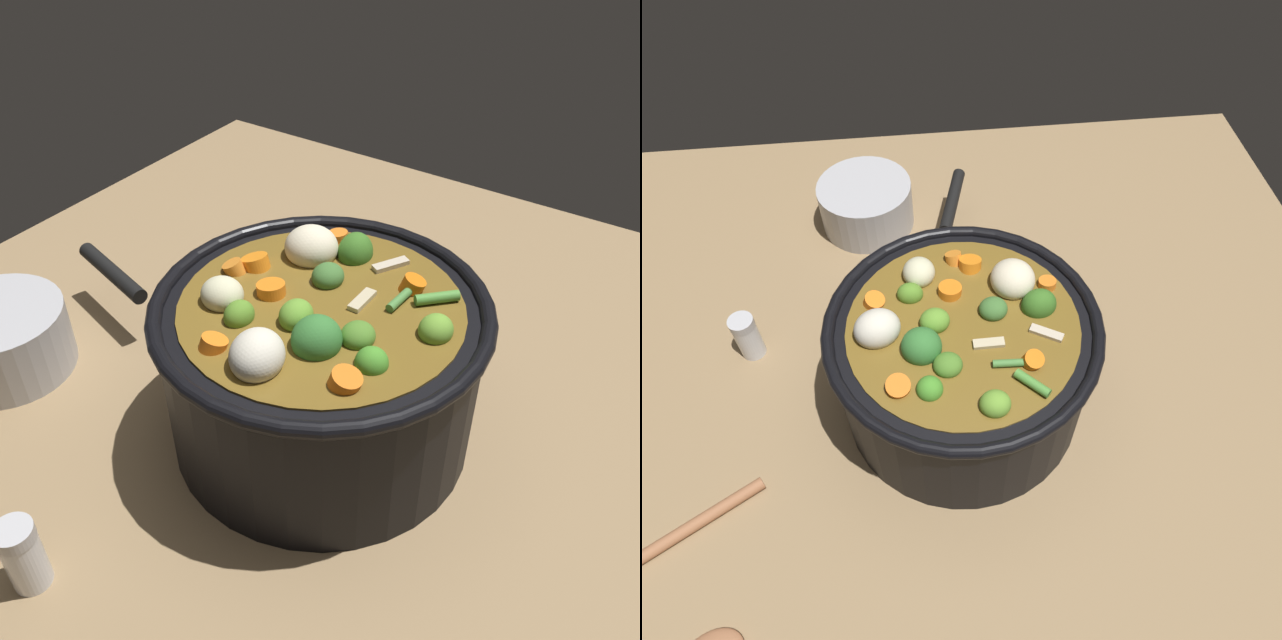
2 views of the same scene
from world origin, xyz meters
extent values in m
plane|color=#8C704C|center=(0.00, 0.00, 0.00)|extent=(1.10, 1.10, 0.00)
cylinder|color=black|center=(0.00, 0.00, 0.07)|extent=(0.28, 0.28, 0.15)
torus|color=black|center=(0.00, 0.00, 0.15)|extent=(0.30, 0.30, 0.01)
cylinder|color=brown|center=(0.00, 0.00, 0.08)|extent=(0.25, 0.25, 0.14)
ellipsoid|color=#4B7D29|center=(-0.05, 0.02, 0.15)|extent=(0.03, 0.03, 0.02)
ellipsoid|color=#458E29|center=(-0.07, 0.04, 0.15)|extent=(0.03, 0.03, 0.03)
ellipsoid|color=#3F6F31|center=(0.02, -0.03, 0.15)|extent=(0.03, 0.03, 0.02)
ellipsoid|color=#669B32|center=(-0.10, -0.02, 0.15)|extent=(0.03, 0.03, 0.03)
ellipsoid|color=#347432|center=(-0.03, 0.05, 0.16)|extent=(0.05, 0.05, 0.04)
ellipsoid|color=#60982F|center=(0.01, 0.03, 0.16)|extent=(0.03, 0.03, 0.03)
ellipsoid|color=#558828|center=(0.05, 0.05, 0.15)|extent=(0.03, 0.03, 0.03)
ellipsoid|color=#386C22|center=(0.02, -0.08, 0.15)|extent=(0.04, 0.04, 0.04)
cylinder|color=orange|center=(0.08, -0.02, 0.15)|extent=(0.03, 0.03, 0.02)
cylinder|color=orange|center=(0.04, 0.09, 0.15)|extent=(0.03, 0.03, 0.02)
cylinder|color=orange|center=(0.09, 0.00, 0.15)|extent=(0.03, 0.03, 0.02)
cylinder|color=orange|center=(0.05, -0.10, 0.15)|extent=(0.02, 0.02, 0.01)
cylinder|color=orange|center=(-0.05, -0.06, 0.15)|extent=(0.03, 0.03, 0.02)
cylinder|color=orange|center=(-0.07, 0.07, 0.15)|extent=(0.03, 0.03, 0.02)
cylinder|color=orange|center=(0.05, 0.01, 0.15)|extent=(0.04, 0.04, 0.02)
ellipsoid|color=beige|center=(0.07, 0.04, 0.16)|extent=(0.04, 0.04, 0.03)
ellipsoid|color=beige|center=(0.05, -0.06, 0.16)|extent=(0.06, 0.06, 0.04)
ellipsoid|color=beige|center=(0.00, 0.09, 0.16)|extent=(0.06, 0.06, 0.04)
cylinder|color=#49813C|center=(-0.05, -0.04, 0.15)|extent=(0.01, 0.03, 0.01)
cylinder|color=#4E8F39|center=(-0.08, -0.06, 0.15)|extent=(0.03, 0.03, 0.01)
cube|color=#C6B792|center=(-0.03, -0.02, 0.15)|extent=(0.01, 0.03, 0.01)
cube|color=beige|center=(-0.02, -0.08, 0.15)|extent=(0.03, 0.04, 0.01)
cylinder|color=#9C6341|center=(-0.15, 0.34, 0.01)|extent=(0.13, 0.21, 0.01)
cylinder|color=silver|center=(0.10, 0.27, 0.03)|extent=(0.03, 0.03, 0.06)
cylinder|color=#B7B7BC|center=(0.10, 0.27, 0.06)|extent=(0.03, 0.03, 0.01)
cylinder|color=#ADADB2|center=(0.33, 0.11, 0.04)|extent=(0.14, 0.14, 0.07)
cylinder|color=black|center=(0.30, -0.02, 0.06)|extent=(0.13, 0.05, 0.02)
camera|label=1|loc=(-0.26, 0.40, 0.51)|focal=39.29mm
camera|label=2|loc=(-0.37, 0.04, 0.65)|focal=33.43mm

